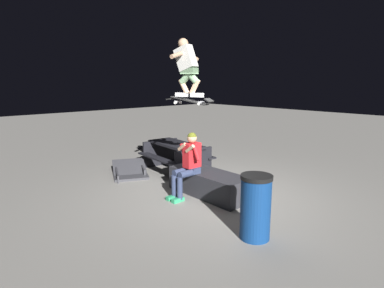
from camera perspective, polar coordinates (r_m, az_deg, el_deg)
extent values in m
plane|color=gray|center=(6.81, 3.38, -8.93)|extent=(40.00, 40.00, 0.00)
cube|color=#28282D|center=(6.69, 3.01, -7.05)|extent=(1.83, 0.72, 0.49)
cube|color=#2D3856|center=(6.55, 0.00, -4.64)|extent=(0.32, 0.20, 0.12)
cube|color=red|center=(6.47, 0.00, -2.00)|extent=(0.21, 0.34, 0.50)
sphere|color=tan|center=(6.40, 0.00, 1.05)|extent=(0.20, 0.20, 0.20)
sphere|color=#575D19|center=(6.40, 0.00, 1.23)|extent=(0.19, 0.19, 0.19)
cylinder|color=red|center=(6.27, 0.80, -1.72)|extent=(0.19, 0.08, 0.29)
cylinder|color=tan|center=(6.24, -0.37, -0.84)|extent=(0.24, 0.08, 0.19)
cylinder|color=red|center=(6.56, -1.55, -1.14)|extent=(0.19, 0.08, 0.29)
cylinder|color=tan|center=(6.42, -1.78, -0.51)|extent=(0.24, 0.08, 0.19)
cylinder|color=#2D3856|center=(6.36, -0.82, -5.30)|extent=(0.15, 0.40, 0.14)
cylinder|color=#2D3856|center=(6.32, -2.20, -7.96)|extent=(0.11, 0.11, 0.45)
cube|color=#2D9E66|center=(6.37, -2.54, -9.98)|extent=(0.11, 0.26, 0.08)
cylinder|color=#2D3856|center=(6.49, -1.86, -4.96)|extent=(0.15, 0.40, 0.14)
cylinder|color=#2D3856|center=(6.45, -3.22, -7.56)|extent=(0.11, 0.11, 0.45)
cube|color=#2D9E66|center=(6.50, -3.55, -9.54)|extent=(0.11, 0.26, 0.08)
cube|color=black|center=(6.34, -0.49, 7.79)|extent=(0.82, 0.38, 0.16)
cube|color=black|center=(6.60, -3.76, 8.07)|extent=(0.17, 0.22, 0.04)
cube|color=black|center=(6.10, 3.06, 7.83)|extent=(0.16, 0.22, 0.07)
cube|color=#99999E|center=(6.50, -2.55, 7.64)|extent=(0.10, 0.17, 0.04)
cylinder|color=white|center=(6.43, -3.03, 7.38)|extent=(0.06, 0.04, 0.05)
cylinder|color=white|center=(6.57, -2.09, 7.47)|extent=(0.06, 0.04, 0.05)
cube|color=#99999E|center=(6.19, 1.68, 7.47)|extent=(0.10, 0.17, 0.04)
cylinder|color=white|center=(6.11, 1.23, 7.20)|extent=(0.06, 0.04, 0.05)
cylinder|color=white|center=(6.27, 2.12, 7.29)|extent=(0.06, 0.04, 0.05)
cube|color=white|center=(6.44, -1.83, 8.82)|extent=(0.28, 0.16, 0.08)
cube|color=white|center=(6.23, 0.90, 8.75)|extent=(0.28, 0.16, 0.08)
cylinder|color=tan|center=(6.40, -1.44, 10.24)|extent=(0.25, 0.15, 0.31)
cylinder|color=slate|center=(6.36, -0.91, 12.04)|extent=(0.35, 0.21, 0.33)
cylinder|color=tan|center=(6.26, 0.48, 10.22)|extent=(0.25, 0.15, 0.31)
cylinder|color=slate|center=(6.30, -0.08, 12.05)|extent=(0.35, 0.21, 0.33)
cube|color=slate|center=(6.33, -0.50, 12.95)|extent=(0.34, 0.27, 0.12)
cube|color=silver|center=(6.39, -1.12, 15.09)|extent=(0.49, 0.32, 0.52)
sphere|color=tan|center=(6.45, -1.59, 17.55)|extent=(0.20, 0.20, 0.20)
cylinder|color=tan|center=(6.22, -2.47, 15.74)|extent=(0.18, 0.45, 0.19)
cylinder|color=tan|center=(6.59, -0.14, 15.49)|extent=(0.18, 0.45, 0.19)
cube|color=#38383D|center=(8.29, -11.04, -5.22)|extent=(1.37, 1.23, 0.06)
cube|color=#38383D|center=(8.27, -11.06, -4.74)|extent=(1.33, 1.22, 0.39)
cube|color=#38383D|center=(8.09, -13.28, -5.25)|extent=(0.92, 0.48, 0.18)
cube|color=#38383D|center=(8.46, -8.92, -4.37)|extent=(0.92, 0.48, 0.18)
cube|color=black|center=(8.33, -2.90, -0.05)|extent=(1.76, 0.86, 0.06)
cube|color=black|center=(8.10, -6.10, -2.59)|extent=(1.72, 0.41, 0.04)
cube|color=black|center=(8.70, 0.11, -1.56)|extent=(1.72, 0.41, 0.04)
cube|color=black|center=(9.04, -5.63, -1.53)|extent=(0.17, 1.10, 0.72)
cube|color=black|center=(7.80, 0.32, -3.52)|extent=(0.17, 1.10, 0.72)
cylinder|color=navy|center=(4.94, 11.29, -11.34)|extent=(0.45, 0.45, 0.93)
cylinder|color=black|center=(4.77, 11.51, -5.83)|extent=(0.47, 0.47, 0.06)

